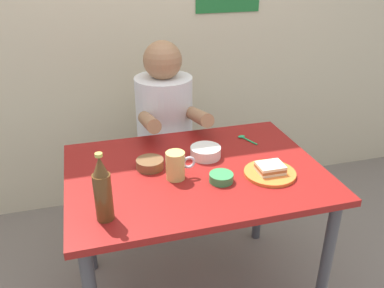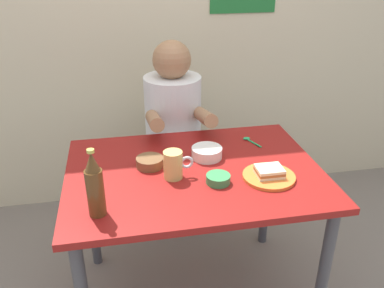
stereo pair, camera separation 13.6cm
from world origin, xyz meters
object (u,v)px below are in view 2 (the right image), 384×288
(dining_table, at_px, (194,188))
(stool, at_px, (174,175))
(sandwich, at_px, (269,171))
(rice_bowl_white, at_px, (207,152))
(beer_mug, at_px, (174,165))
(person_seated, at_px, (173,112))
(beer_bottle, at_px, (95,186))
(plate_orange, at_px, (269,176))

(dining_table, xyz_separation_m, stool, (-0.00, 0.63, -0.30))
(sandwich, bearing_deg, stool, 111.20)
(stool, bearing_deg, rice_bowl_white, -81.62)
(stool, height_order, beer_mug, beer_mug)
(dining_table, distance_m, beer_mug, 0.19)
(beer_mug, bearing_deg, rice_bowl_white, 39.91)
(person_seated, bearing_deg, dining_table, -90.00)
(beer_bottle, bearing_deg, dining_table, 31.66)
(plate_orange, xyz_separation_m, beer_bottle, (-0.70, -0.12, 0.11))
(sandwich, bearing_deg, rice_bowl_white, 133.60)
(dining_table, bearing_deg, sandwich, -23.47)
(rice_bowl_white, bearing_deg, beer_mug, -140.09)
(dining_table, relative_size, plate_orange, 5.00)
(dining_table, distance_m, rice_bowl_white, 0.17)
(plate_orange, height_order, sandwich, sandwich)
(beer_bottle, xyz_separation_m, rice_bowl_white, (0.48, 0.35, -0.09))
(plate_orange, height_order, beer_mug, beer_mug)
(person_seated, bearing_deg, sandwich, -68.51)
(dining_table, height_order, beer_bottle, beer_bottle)
(beer_bottle, bearing_deg, beer_mug, 33.29)
(plate_orange, bearing_deg, beer_mug, 168.29)
(stool, bearing_deg, beer_bottle, -114.70)
(stool, bearing_deg, sandwich, -68.80)
(person_seated, distance_m, sandwich, 0.80)
(plate_orange, xyz_separation_m, rice_bowl_white, (-0.22, 0.23, 0.02))
(stool, distance_m, beer_mug, 0.82)
(dining_table, xyz_separation_m, beer_bottle, (-0.40, -0.25, 0.21))
(stool, relative_size, beer_bottle, 1.72)
(dining_table, height_order, person_seated, person_seated)
(sandwich, xyz_separation_m, rice_bowl_white, (-0.22, 0.23, -0.00))
(person_seated, relative_size, beer_bottle, 2.75)
(person_seated, height_order, plate_orange, person_seated)
(plate_orange, relative_size, beer_mug, 1.75)
(dining_table, bearing_deg, beer_mug, -153.98)
(beer_bottle, height_order, rice_bowl_white, beer_bottle)
(sandwich, bearing_deg, person_seated, 111.49)
(plate_orange, distance_m, beer_bottle, 0.72)
(stool, relative_size, rice_bowl_white, 3.21)
(sandwich, xyz_separation_m, beer_bottle, (-0.70, -0.12, 0.09))
(dining_table, height_order, stool, dining_table)
(stool, xyz_separation_m, person_seated, (0.00, -0.01, 0.42))
(sandwich, bearing_deg, plate_orange, 0.00)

